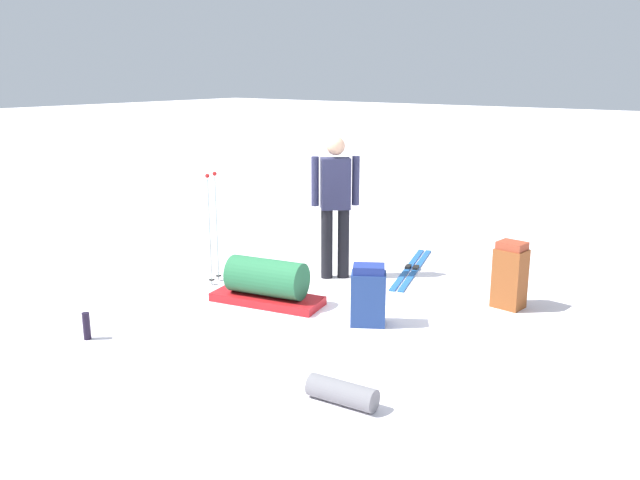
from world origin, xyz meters
TOP-DOWN VIEW (x-y plane):
  - ground_plane at (0.00, 0.00)m, footprint 80.00×80.00m
  - skier_standing at (-0.84, -0.40)m, footprint 0.42×0.44m
  - ski_pair_near at (-1.68, 0.19)m, footprint 1.81×0.74m
  - backpack_large_dark at (0.22, 0.75)m, footprint 0.38×0.41m
  - backpack_bright at (-1.09, 1.67)m, footprint 0.28×0.33m
  - ski_poles_planted_near at (0.19, -1.41)m, footprint 0.23×0.12m
  - gear_sled at (0.35, -0.45)m, footprint 0.70×1.27m
  - sleeping_mat_rolled at (1.69, 1.48)m, footprint 0.23×0.56m
  - thermos_bottle at (2.11, -1.13)m, footprint 0.07×0.07m

SIDE VIEW (x-z plane):
  - ground_plane at x=0.00m, z-range 0.00..0.00m
  - ski_pair_near at x=-1.68m, z-range -0.01..0.04m
  - sleeping_mat_rolled at x=1.69m, z-range 0.00..0.18m
  - thermos_bottle at x=2.11m, z-range 0.00..0.26m
  - gear_sled at x=0.35m, z-range -0.02..0.47m
  - backpack_large_dark at x=0.22m, z-range -0.01..0.60m
  - backpack_bright at x=-1.09m, z-range -0.01..0.71m
  - ski_poles_planted_near at x=0.19m, z-range 0.07..1.38m
  - skier_standing at x=-0.84m, z-range 0.10..1.80m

